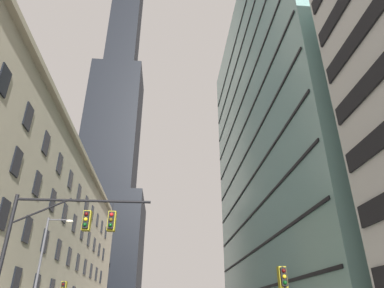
# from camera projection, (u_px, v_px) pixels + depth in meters

# --- Properties ---
(station_building) EXTENTS (13.38, 73.43, 22.34)m
(station_building) POSITION_uv_depth(u_px,v_px,m) (15.00, 228.00, 41.66)
(station_building) COLOR #BCAF93
(station_building) RESTS_ON ground
(dark_skyscraper) EXTENTS (25.93, 25.93, 179.68)m
(dark_skyscraper) POSITION_uv_depth(u_px,v_px,m) (109.00, 158.00, 117.62)
(dark_skyscraper) COLOR black
(dark_skyscraper) RESTS_ON ground
(glass_office_midrise) EXTENTS (14.42, 39.95, 46.55)m
(glass_office_midrise) POSITION_uv_depth(u_px,v_px,m) (297.00, 134.00, 45.57)
(glass_office_midrise) COLOR gray
(glass_office_midrise) RESTS_ON ground
(traffic_signal_mast) EXTENTS (7.29, 0.63, 7.16)m
(traffic_signal_mast) POSITION_uv_depth(u_px,v_px,m) (64.00, 235.00, 17.50)
(traffic_signal_mast) COLOR black
(traffic_signal_mast) RESTS_ON sidewalk_left
(traffic_light_near_right) EXTENTS (0.40, 0.63, 3.66)m
(traffic_light_near_right) POSITION_uv_depth(u_px,v_px,m) (283.00, 282.00, 17.36)
(traffic_light_near_right) COLOR black
(traffic_light_near_right) RESTS_ON sidewalk_right
(street_lamppost) EXTENTS (2.04, 0.32, 8.30)m
(street_lamppost) POSITION_uv_depth(u_px,v_px,m) (43.00, 263.00, 25.35)
(street_lamppost) COLOR #47474C
(street_lamppost) RESTS_ON sidewalk_left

